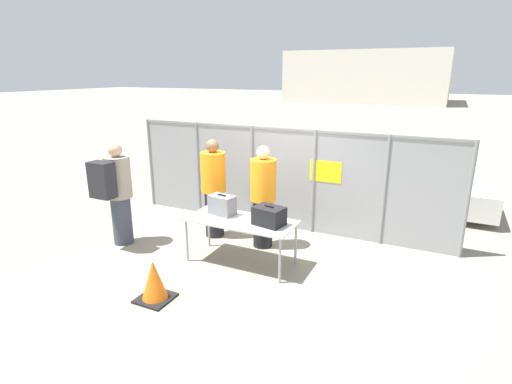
# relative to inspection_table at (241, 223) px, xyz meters

# --- Properties ---
(ground_plane) EXTENTS (120.00, 120.00, 0.00)m
(ground_plane) POSITION_rel_inspection_table_xyz_m (-0.02, 0.11, -0.69)
(ground_plane) COLOR gray
(fence_section) EXTENTS (6.60, 0.07, 2.00)m
(fence_section) POSITION_rel_inspection_table_xyz_m (-0.02, 1.79, 0.36)
(fence_section) COLOR gray
(fence_section) RESTS_ON ground_plane
(inspection_table) EXTENTS (1.77, 0.79, 0.75)m
(inspection_table) POSITION_rel_inspection_table_xyz_m (0.00, 0.00, 0.00)
(inspection_table) COLOR #B2B2AD
(inspection_table) RESTS_ON ground_plane
(suitcase_grey) EXTENTS (0.46, 0.32, 0.35)m
(suitcase_grey) POSITION_rel_inspection_table_xyz_m (-0.40, 0.11, 0.22)
(suitcase_grey) COLOR slate
(suitcase_grey) RESTS_ON inspection_table
(suitcase_black) EXTENTS (0.51, 0.41, 0.31)m
(suitcase_black) POSITION_rel_inspection_table_xyz_m (0.49, 0.02, 0.20)
(suitcase_black) COLOR black
(suitcase_black) RESTS_ON inspection_table
(traveler_hooded) EXTENTS (0.46, 0.71, 1.85)m
(traveler_hooded) POSITION_rel_inspection_table_xyz_m (-2.32, -0.29, 0.33)
(traveler_hooded) COLOR #383D4C
(traveler_hooded) RESTS_ON ground_plane
(security_worker_near) EXTENTS (0.45, 0.45, 1.83)m
(security_worker_near) POSITION_rel_inspection_table_xyz_m (0.04, 0.76, 0.25)
(security_worker_near) COLOR black
(security_worker_near) RESTS_ON ground_plane
(security_worker_far) EXTENTS (0.46, 0.46, 1.86)m
(security_worker_far) POSITION_rel_inspection_table_xyz_m (-0.99, 0.80, 0.27)
(security_worker_far) COLOR black
(security_worker_far) RESTS_ON ground_plane
(utility_trailer) EXTENTS (4.49, 2.09, 0.67)m
(utility_trailer) POSITION_rel_inspection_table_xyz_m (2.22, 4.02, -0.30)
(utility_trailer) COLOR silver
(utility_trailer) RESTS_ON ground_plane
(distant_hangar) EXTENTS (15.64, 10.51, 5.07)m
(distant_hangar) POSITION_rel_inspection_table_xyz_m (-5.43, 39.53, 1.85)
(distant_hangar) COLOR beige
(distant_hangar) RESTS_ON ground_plane
(traffic_cone) EXTENTS (0.46, 0.46, 0.58)m
(traffic_cone) POSITION_rel_inspection_table_xyz_m (-0.55, -1.50, -0.42)
(traffic_cone) COLOR black
(traffic_cone) RESTS_ON ground_plane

